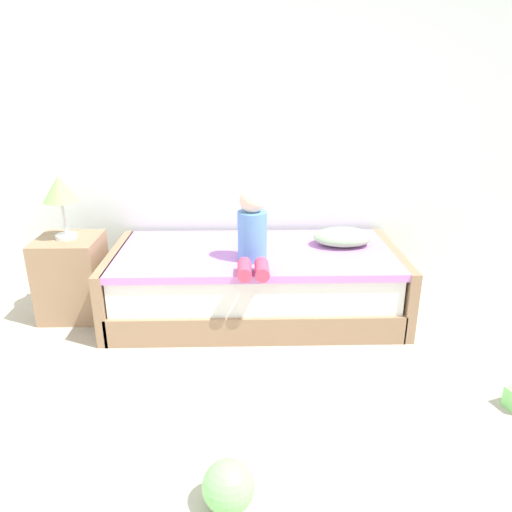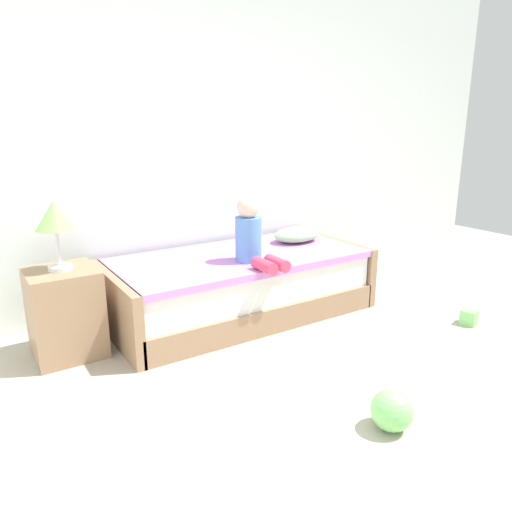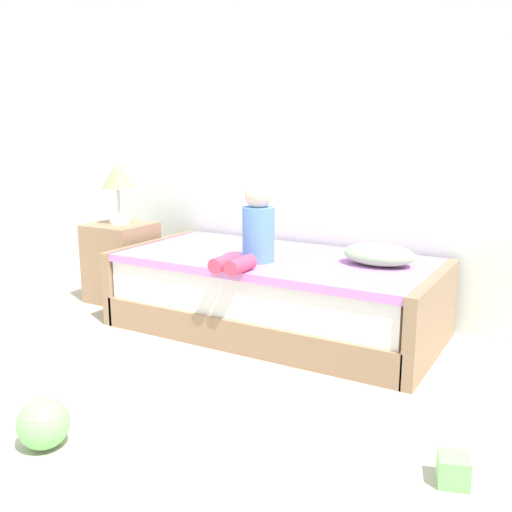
{
  "view_description": "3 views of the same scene",
  "coord_description": "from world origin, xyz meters",
  "px_view_note": "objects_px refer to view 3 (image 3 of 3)",
  "views": [
    {
      "loc": [
        -0.07,
        -1.27,
        1.67
      ],
      "look_at": [
        0.0,
        1.75,
        0.55
      ],
      "focal_mm": 33.53,
      "sensor_mm": 36.0,
      "label": 1
    },
    {
      "loc": [
        -1.9,
        -1.2,
        1.54
      ],
      "look_at": [
        0.0,
        1.75,
        0.55
      ],
      "focal_mm": 33.83,
      "sensor_mm": 36.0,
      "label": 2
    },
    {
      "loc": [
        1.73,
        -1.22,
        1.32
      ],
      "look_at": [
        0.0,
        1.75,
        0.55
      ],
      "focal_mm": 40.61,
      "sensor_mm": 36.0,
      "label": 3
    }
  ],
  "objects_px": {
    "child_figure": "(254,230)",
    "pillow": "(379,255)",
    "nightstand": "(122,262)",
    "bed": "(275,294)",
    "toy_ball": "(43,423)",
    "toy_block": "(453,470)",
    "table_lamp": "(117,179)"
  },
  "relations": [
    {
      "from": "table_lamp",
      "to": "child_figure",
      "type": "xyz_separation_m",
      "value": [
        1.33,
        -0.24,
        -0.23
      ]
    },
    {
      "from": "table_lamp",
      "to": "child_figure",
      "type": "height_order",
      "value": "table_lamp"
    },
    {
      "from": "child_figure",
      "to": "toy_ball",
      "type": "distance_m",
      "value": 1.65
    },
    {
      "from": "nightstand",
      "to": "toy_ball",
      "type": "distance_m",
      "value": 2.15
    },
    {
      "from": "pillow",
      "to": "toy_ball",
      "type": "relative_size",
      "value": 2.02
    },
    {
      "from": "child_figure",
      "to": "pillow",
      "type": "xyz_separation_m",
      "value": [
        0.68,
        0.33,
        -0.14
      ]
    },
    {
      "from": "pillow",
      "to": "toy_block",
      "type": "height_order",
      "value": "pillow"
    },
    {
      "from": "child_figure",
      "to": "pillow",
      "type": "height_order",
      "value": "child_figure"
    },
    {
      "from": "nightstand",
      "to": "pillow",
      "type": "xyz_separation_m",
      "value": [
        2.01,
        0.09,
        0.26
      ]
    },
    {
      "from": "bed",
      "to": "table_lamp",
      "type": "bearing_deg",
      "value": 179.42
    },
    {
      "from": "bed",
      "to": "toy_ball",
      "type": "relative_size",
      "value": 9.69
    },
    {
      "from": "pillow",
      "to": "toy_ball",
      "type": "xyz_separation_m",
      "value": [
        -0.81,
        -1.86,
        -0.46
      ]
    },
    {
      "from": "table_lamp",
      "to": "toy_ball",
      "type": "height_order",
      "value": "table_lamp"
    },
    {
      "from": "nightstand",
      "to": "child_figure",
      "type": "height_order",
      "value": "child_figure"
    },
    {
      "from": "pillow",
      "to": "table_lamp",
      "type": "bearing_deg",
      "value": -177.54
    },
    {
      "from": "toy_ball",
      "to": "toy_block",
      "type": "distance_m",
      "value": 1.65
    },
    {
      "from": "nightstand",
      "to": "child_figure",
      "type": "distance_m",
      "value": 1.41
    },
    {
      "from": "toy_ball",
      "to": "toy_block",
      "type": "height_order",
      "value": "toy_ball"
    },
    {
      "from": "nightstand",
      "to": "table_lamp",
      "type": "xyz_separation_m",
      "value": [
        0.0,
        0.0,
        0.64
      ]
    },
    {
      "from": "bed",
      "to": "table_lamp",
      "type": "distance_m",
      "value": 1.52
    },
    {
      "from": "nightstand",
      "to": "child_figure",
      "type": "bearing_deg",
      "value": -10.35
    },
    {
      "from": "bed",
      "to": "nightstand",
      "type": "height_order",
      "value": "nightstand"
    },
    {
      "from": "child_figure",
      "to": "toy_block",
      "type": "relative_size",
      "value": 4.46
    },
    {
      "from": "bed",
      "to": "pillow",
      "type": "bearing_deg",
      "value": 8.67
    },
    {
      "from": "toy_ball",
      "to": "child_figure",
      "type": "bearing_deg",
      "value": 85.26
    },
    {
      "from": "nightstand",
      "to": "toy_ball",
      "type": "bearing_deg",
      "value": -55.98
    },
    {
      "from": "child_figure",
      "to": "toy_block",
      "type": "xyz_separation_m",
      "value": [
        1.41,
        -0.94,
        -0.65
      ]
    },
    {
      "from": "pillow",
      "to": "toy_block",
      "type": "bearing_deg",
      "value": -59.95
    },
    {
      "from": "bed",
      "to": "toy_ball",
      "type": "bearing_deg",
      "value": -94.88
    },
    {
      "from": "table_lamp",
      "to": "toy_ball",
      "type": "bearing_deg",
      "value": -55.98
    },
    {
      "from": "table_lamp",
      "to": "pillow",
      "type": "distance_m",
      "value": 2.04
    },
    {
      "from": "bed",
      "to": "nightstand",
      "type": "bearing_deg",
      "value": 179.42
    }
  ]
}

